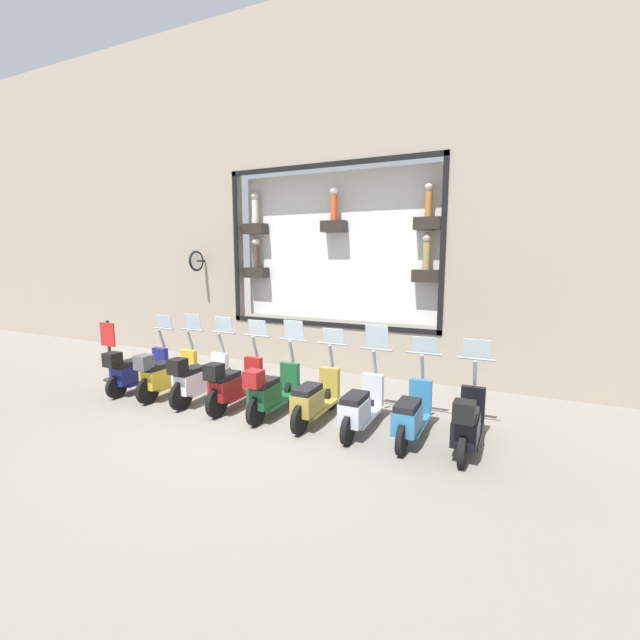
# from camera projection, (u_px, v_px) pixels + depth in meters

# --- Properties ---
(ground_plane) EXTENTS (120.00, 120.00, 0.00)m
(ground_plane) POSITION_uv_depth(u_px,v_px,m) (252.00, 415.00, 7.83)
(ground_plane) COLOR gray
(building_facade) EXTENTS (1.20, 36.00, 8.93)m
(building_facade) POSITION_uv_depth(u_px,v_px,m) (332.00, 187.00, 10.37)
(building_facade) COLOR gray
(building_facade) RESTS_ON ground_plane
(scooter_black_0) EXTENTS (1.79, 0.61, 1.56)m
(scooter_black_0) POSITION_uv_depth(u_px,v_px,m) (467.00, 423.00, 6.30)
(scooter_black_0) COLOR black
(scooter_black_0) RESTS_ON ground_plane
(scooter_teal_1) EXTENTS (1.79, 0.61, 1.53)m
(scooter_teal_1) POSITION_uv_depth(u_px,v_px,m) (411.00, 415.00, 6.72)
(scooter_teal_1) COLOR black
(scooter_teal_1) RESTS_ON ground_plane
(scooter_silver_2) EXTENTS (1.79, 0.61, 1.67)m
(scooter_silver_2) POSITION_uv_depth(u_px,v_px,m) (360.00, 406.00, 7.08)
(scooter_silver_2) COLOR black
(scooter_silver_2) RESTS_ON ground_plane
(scooter_olive_3) EXTENTS (1.80, 0.60, 1.55)m
(scooter_olive_3) POSITION_uv_depth(u_px,v_px,m) (315.00, 399.00, 7.44)
(scooter_olive_3) COLOR black
(scooter_olive_3) RESTS_ON ground_plane
(scooter_green_4) EXTENTS (1.80, 0.60, 1.65)m
(scooter_green_4) POSITION_uv_depth(u_px,v_px,m) (271.00, 391.00, 7.74)
(scooter_green_4) COLOR black
(scooter_green_4) RESTS_ON ground_plane
(scooter_red_5) EXTENTS (1.81, 0.60, 1.60)m
(scooter_red_5) POSITION_uv_depth(u_px,v_px,m) (233.00, 384.00, 8.10)
(scooter_red_5) COLOR black
(scooter_red_5) RESTS_ON ground_plane
(scooter_white_6) EXTENTS (1.81, 0.60, 1.61)m
(scooter_white_6) POSITION_uv_depth(u_px,v_px,m) (198.00, 379.00, 8.46)
(scooter_white_6) COLOR black
(scooter_white_6) RESTS_ON ground_plane
(scooter_yellow_7) EXTENTS (1.81, 0.61, 1.63)m
(scooter_yellow_7) POSITION_uv_depth(u_px,v_px,m) (166.00, 374.00, 8.81)
(scooter_yellow_7) COLOR black
(scooter_yellow_7) RESTS_ON ground_plane
(scooter_navy_8) EXTENTS (1.79, 0.61, 1.55)m
(scooter_navy_8) POSITION_uv_depth(u_px,v_px,m) (136.00, 370.00, 9.16)
(scooter_navy_8) COLOR black
(scooter_navy_8) RESTS_ON ground_plane
(shop_sign_post) EXTENTS (0.36, 0.45, 1.41)m
(shop_sign_post) POSITION_uv_depth(u_px,v_px,m) (109.00, 349.00, 9.96)
(shop_sign_post) COLOR #232326
(shop_sign_post) RESTS_ON ground_plane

